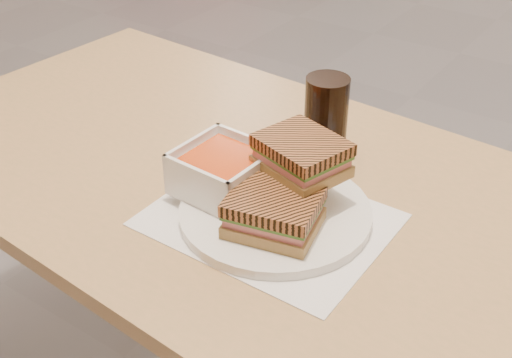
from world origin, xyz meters
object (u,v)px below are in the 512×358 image
Objects in this scene: main_table at (218,215)px; cola_glass at (326,121)px; soup_bowl at (223,173)px; panini_lower at (274,212)px; plate at (275,212)px.

cola_glass reaches higher than main_table.
soup_bowl is 0.93× the size of panini_lower.
panini_lower is 0.23m from cola_glass.
plate is at bearing 120.00° from panini_lower.
cola_glass is (0.15, 0.11, 0.19)m from main_table.
panini_lower is (0.20, -0.12, 0.16)m from main_table.
soup_bowl is at bearing -178.76° from plate.
soup_bowl is (-0.10, -0.00, 0.04)m from plate.
main_table is at bearing 134.42° from soup_bowl.
main_table is 0.28m from panini_lower.
main_table is 4.27× the size of plate.
plate is 0.20m from cola_glass.
panini_lower is at bearing -60.00° from plate.
cola_glass reaches higher than panini_lower.
soup_bowl reaches higher than plate.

